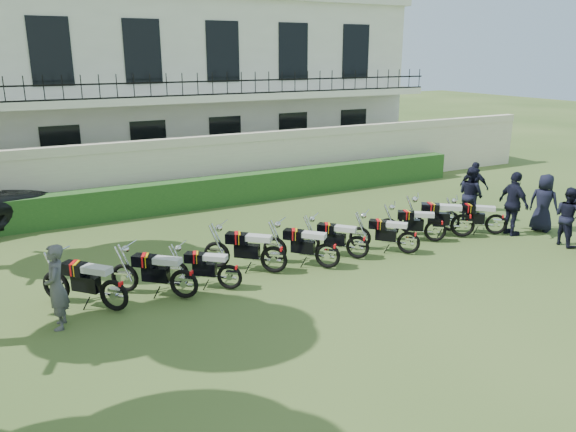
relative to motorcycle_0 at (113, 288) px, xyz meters
name	(u,v)px	position (x,y,z in m)	size (l,w,h in m)	color
ground	(327,276)	(4.81, -0.42, -0.53)	(100.00, 100.00, 0.00)	#324C1E
perimeter_wall	(208,168)	(4.81, 7.58, 0.64)	(30.00, 0.35, 2.30)	beige
hedge	(243,188)	(5.81, 6.78, -0.03)	(18.00, 0.60, 1.00)	#18441B
building	(157,85)	(4.81, 13.54, 3.18)	(20.40, 9.60, 7.40)	white
motorcycle_0	(113,288)	(0.00, 0.00, 0.00)	(1.50, 1.61, 1.15)	black
motorcycle_1	(184,277)	(1.44, -0.08, -0.02)	(1.59, 1.44, 1.11)	black
motorcycle_2	(230,271)	(2.47, -0.09, -0.07)	(1.46, 1.21, 0.99)	black
motorcycle_3	(274,253)	(3.77, 0.31, 0.00)	(1.64, 1.46, 1.14)	black
motorcycle_4	(328,249)	(5.05, -0.03, -0.03)	(1.42, 1.55, 1.09)	black
motorcycle_5	(358,242)	(6.08, 0.18, -0.05)	(1.34, 1.46, 1.03)	black
motorcycle_6	(409,237)	(7.45, -0.15, -0.06)	(1.34, 1.44, 1.03)	black
motorcycle_7	(436,226)	(8.75, 0.28, -0.05)	(1.54, 1.25, 1.03)	black
motorcycle_8	(463,220)	(9.70, 0.22, 0.00)	(1.70, 1.42, 1.16)	black
motorcycle_9	(496,219)	(10.74, -0.05, -0.06)	(1.45, 1.34, 1.02)	black
inspector	(56,287)	(-1.06, -0.18, 0.30)	(0.61, 0.40, 1.66)	#525257
officer_1	(568,216)	(11.74, -1.57, 0.28)	(0.79, 0.61, 1.62)	black
officer_2	(514,204)	(11.15, -0.24, 0.40)	(1.09, 0.45, 1.85)	black
officer_3	(544,203)	(12.25, -0.38, 0.32)	(0.83, 0.54, 1.71)	black
officer_4	(471,195)	(11.04, 1.29, 0.34)	(0.85, 0.66, 1.74)	black
officer_5	(474,187)	(12.05, 2.13, 0.30)	(0.97, 0.40, 1.65)	black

